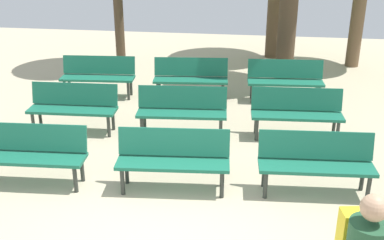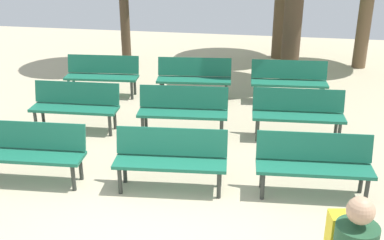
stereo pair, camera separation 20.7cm
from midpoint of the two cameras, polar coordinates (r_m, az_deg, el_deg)
The scene contains 9 objects.
bench_r0_c0 at distance 7.34m, azimuth -17.97°, elevation -3.35°, with size 1.62×0.57×0.87m.
bench_r0_c1 at distance 6.79m, azimuth -1.68°, elevation -4.35°, with size 1.63×0.61×0.87m.
bench_r0_c2 at distance 6.88m, azimuth 15.23°, elevation -4.81°, with size 1.63×0.59×0.87m.
bench_r1_c0 at distance 8.98m, azimuth -13.14°, elevation 1.93°, with size 1.62×0.55×0.87m.
bench_r1_c1 at distance 8.52m, azimuth -0.38°, elevation 1.42°, with size 1.63×0.61×0.87m.
bench_r1_c2 at distance 8.61m, azimuth 13.27°, elevation 1.03°, with size 1.63×0.58×0.87m.
bench_r2_c0 at distance 10.73m, azimuth -10.15°, elevation 5.55°, with size 1.63×0.60×0.87m.
bench_r2_c1 at distance 10.36m, azimuth 0.84°, elevation 5.30°, with size 1.64×0.63×0.87m.
bench_r2_c2 at distance 10.39m, azimuth 12.10°, elevation 4.83°, with size 1.63×0.59×0.87m.
Camera 2 is at (1.24, -4.34, 3.57)m, focal length 44.54 mm.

